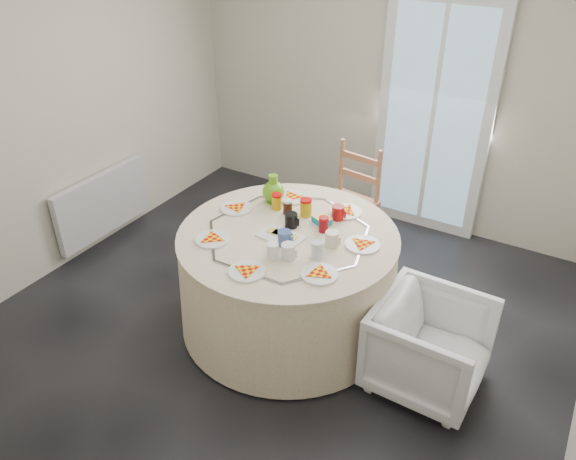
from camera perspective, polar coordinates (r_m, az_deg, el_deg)
The scene contains 14 objects.
floor at distance 4.22m, azimuth -1.00°, elevation -9.59°, with size 4.00×4.00×0.00m, color black.
wall_back at distance 5.20m, azimuth 10.87°, elevation 14.53°, with size 4.00×0.02×2.60m, color #BCB5A3.
wall_left at distance 4.80m, azimuth -22.37°, elevation 11.29°, with size 0.02×4.00×2.60m, color #BCB5A3.
glass_door at distance 5.12m, azimuth 14.60°, elevation 10.83°, with size 1.00×0.08×2.10m, color silver.
radiator at distance 5.22m, azimuth -18.29°, elevation 2.53°, with size 0.07×1.00×0.55m, color silver.
table at distance 4.02m, azimuth -0.00°, elevation -5.17°, with size 1.56×1.56×0.79m, color #FDF0BD.
wooden_chair at distance 4.80m, azimuth 5.95°, elevation 2.62°, with size 0.43×0.41×0.97m, color #995F3F, non-canonical shape.
armchair at distance 3.65m, azimuth 14.35°, elevation -10.50°, with size 0.67×0.63×0.69m, color white.
place_settings at distance 3.80m, azimuth -0.00°, elevation -0.39°, with size 1.25×1.25×0.02m, color white, non-canonical shape.
jar_cluster at distance 3.94m, azimuth 1.04°, elevation 1.75°, with size 0.50×0.25×0.15m, color brown, non-canonical shape.
butter_tub at distance 3.92m, azimuth 3.43°, elevation 0.90°, with size 0.13×0.09×0.05m, color #048BA7.
green_pitcher at distance 4.14m, azimuth -1.49°, elevation 4.13°, with size 0.16×0.16×0.21m, color #57A216, non-canonical shape.
cheese_platter at distance 3.76m, azimuth -0.74°, elevation -0.71°, with size 0.30×0.19×0.04m, color white, non-canonical shape.
mugs_glasses at distance 3.69m, azimuth 1.78°, elevation -0.66°, with size 0.68×0.68×0.12m, color gray, non-canonical shape.
Camera 1 is at (1.69, -2.69, 2.78)m, focal length 35.00 mm.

